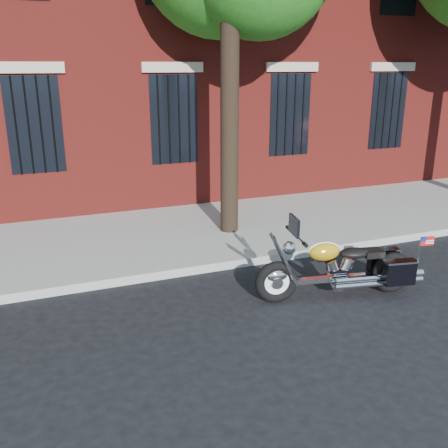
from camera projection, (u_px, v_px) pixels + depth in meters
name	position (u px, v px, depth m)	size (l,w,h in m)	color
ground	(270.00, 299.00, 7.59)	(120.00, 120.00, 0.00)	black
curb	(235.00, 263.00, 8.79)	(40.00, 0.16, 0.15)	gray
sidewalk	(201.00, 231.00, 10.45)	(40.00, 3.60, 0.15)	gray
motorcycle	(344.00, 270.00, 7.54)	(2.55, 1.04, 1.33)	black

